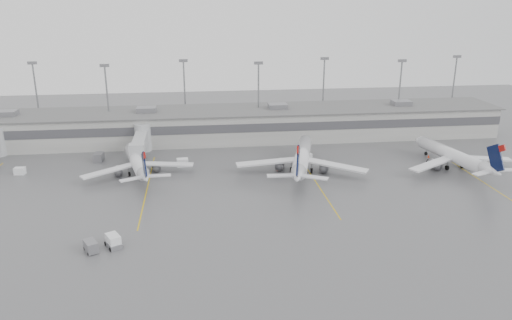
{
  "coord_description": "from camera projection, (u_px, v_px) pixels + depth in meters",
  "views": [
    {
      "loc": [
        -6.94,
        -73.11,
        37.49
      ],
      "look_at": [
        4.93,
        24.0,
        5.0
      ],
      "focal_mm": 35.0,
      "sensor_mm": 36.0,
      "label": 1
    }
  ],
  "objects": [
    {
      "name": "cone_c",
      "position": [
        278.0,
        169.0,
        111.7
      ],
      "size": [
        0.48,
        0.48,
        0.77
      ],
      "primitive_type": "cone",
      "color": "#F43205",
      "rests_on": "ground"
    },
    {
      "name": "terminal",
      "position": [
        223.0,
        124.0,
        134.79
      ],
      "size": [
        152.0,
        17.0,
        9.45
      ],
      "color": "#9C9C97",
      "rests_on": "ground"
    },
    {
      "name": "baggage_cart",
      "position": [
        91.0,
        246.0,
        76.23
      ],
      "size": [
        2.7,
        3.2,
        1.79
      ],
      "rotation": [
        0.0,
        0.0,
        0.49
      ],
      "color": "slate",
      "rests_on": "ground"
    },
    {
      "name": "ground",
      "position": [
        244.0,
        236.0,
        81.49
      ],
      "size": [
        260.0,
        260.0,
        0.0
      ],
      "primitive_type": "plane",
      "color": "#505053",
      "rests_on": "ground"
    },
    {
      "name": "gse_uld_b",
      "position": [
        182.0,
        162.0,
        114.37
      ],
      "size": [
        2.7,
        1.9,
        1.83
      ],
      "primitive_type": "cube",
      "rotation": [
        0.0,
        0.0,
        0.07
      ],
      "color": "white",
      "rests_on": "ground"
    },
    {
      "name": "jet_far_right",
      "position": [
        455.0,
        156.0,
        112.33
      ],
      "size": [
        25.98,
        29.38,
        9.57
      ],
      "rotation": [
        0.0,
        0.0,
        0.18
      ],
      "color": "silver",
      "rests_on": "ground"
    },
    {
      "name": "cone_d",
      "position": [
        429.0,
        156.0,
        120.59
      ],
      "size": [
        0.47,
        0.47,
        0.75
      ],
      "primitive_type": "cone",
      "color": "#F43205",
      "rests_on": "ground"
    },
    {
      "name": "jet_mid_right",
      "position": [
        302.0,
        158.0,
        110.05
      ],
      "size": [
        27.92,
        31.74,
        10.51
      ],
      "rotation": [
        0.0,
        0.0,
        -0.27
      ],
      "color": "silver",
      "rests_on": "ground"
    },
    {
      "name": "gse_uld_c",
      "position": [
        306.0,
        157.0,
        117.82
      ],
      "size": [
        3.1,
        2.53,
        1.9
      ],
      "primitive_type": "cube",
      "rotation": [
        0.0,
        0.0,
        0.32
      ],
      "color": "white",
      "rests_on": "ground"
    },
    {
      "name": "light_masts",
      "position": [
        221.0,
        92.0,
        137.75
      ],
      "size": [
        142.4,
        8.0,
        20.6
      ],
      "color": "gray",
      "rests_on": "ground"
    },
    {
      "name": "stand_markings",
      "position": [
        233.0,
        184.0,
        104.09
      ],
      "size": [
        105.25,
        40.0,
        0.01
      ],
      "color": "gold",
      "rests_on": "ground"
    },
    {
      "name": "gse_uld_a",
      "position": [
        20.0,
        171.0,
        109.21
      ],
      "size": [
        2.32,
        1.64,
        1.57
      ],
      "primitive_type": "cube",
      "rotation": [
        0.0,
        0.0,
        -0.07
      ],
      "color": "white",
      "rests_on": "ground"
    },
    {
      "name": "gse_loader",
      "position": [
        99.0,
        157.0,
        117.83
      ],
      "size": [
        2.18,
        3.28,
        1.97
      ],
      "primitive_type": "cube",
      "rotation": [
        0.0,
        0.0,
        -0.07
      ],
      "color": "slate",
      "rests_on": "ground"
    },
    {
      "name": "jet_bridge_right",
      "position": [
        141.0,
        140.0,
        120.98
      ],
      "size": [
        4.0,
        17.2,
        7.0
      ],
      "color": "#A6A8AB",
      "rests_on": "ground"
    },
    {
      "name": "baggage_tug",
      "position": [
        113.0,
        242.0,
        77.77
      ],
      "size": [
        3.19,
        3.71,
        2.04
      ],
      "rotation": [
        0.0,
        0.0,
        0.49
      ],
      "color": "white",
      "rests_on": "ground"
    },
    {
      "name": "jet_mid_left",
      "position": [
        137.0,
        162.0,
        108.68
      ],
      "size": [
        23.56,
        26.74,
        8.81
      ],
      "rotation": [
        0.0,
        0.0,
        0.25
      ],
      "color": "silver",
      "rests_on": "ground"
    },
    {
      "name": "cone_b",
      "position": [
        139.0,
        172.0,
        109.87
      ],
      "size": [
        0.5,
        0.5,
        0.79
      ],
      "primitive_type": "cone",
      "color": "#F43205",
      "rests_on": "ground"
    }
  ]
}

